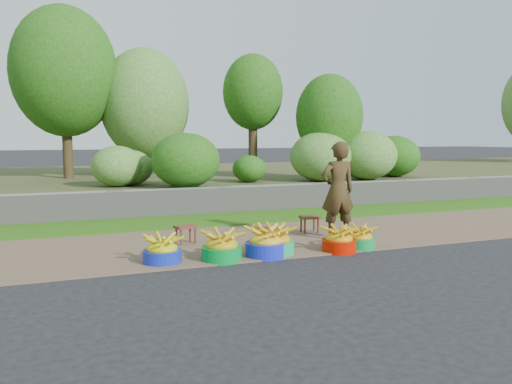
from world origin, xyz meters
name	(u,v)px	position (x,y,z in m)	size (l,w,h in m)	color
ground_plane	(316,257)	(0.00, 0.00, 0.00)	(120.00, 120.00, 0.00)	black
dirt_shoulder	(279,238)	(0.00, 1.25, 0.01)	(80.00, 2.50, 0.02)	brown
grass_verge	(238,218)	(0.00, 3.25, 0.02)	(80.00, 1.50, 0.04)	#2C5F11
retaining_wall	(225,200)	(0.00, 4.10, 0.28)	(80.00, 0.35, 0.55)	gray
earth_bank	(177,182)	(0.00, 9.00, 0.25)	(80.00, 10.00, 0.50)	#414622
vegetation	(150,98)	(-0.87, 8.16, 2.64)	(36.99, 8.04, 4.46)	#382B17
basin_a	(162,251)	(-1.98, 0.36, 0.16)	(0.49, 0.49, 0.36)	#1327A9
basin_b	(222,247)	(-1.24, 0.23, 0.18)	(0.53, 0.53, 0.39)	#00862C
basin_c	(266,243)	(-0.63, 0.23, 0.18)	(0.55, 0.55, 0.41)	#1724CA
basin_d	(274,242)	(-0.48, 0.28, 0.18)	(0.54, 0.54, 0.41)	#169E57
basin_e	(339,241)	(0.43, 0.14, 0.16)	(0.47, 0.47, 0.35)	#BD1100
basin_f	(360,238)	(0.81, 0.21, 0.15)	(0.44, 0.44, 0.33)	#0D8C39
stool_left	(186,229)	(-1.46, 1.35, 0.23)	(0.35, 0.30, 0.27)	#582C1D
stool_right	(310,219)	(0.65, 1.47, 0.24)	(0.32, 0.26, 0.27)	#582C1D
vendor_woman	(338,190)	(0.82, 0.86, 0.77)	(0.55, 0.36, 1.51)	black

